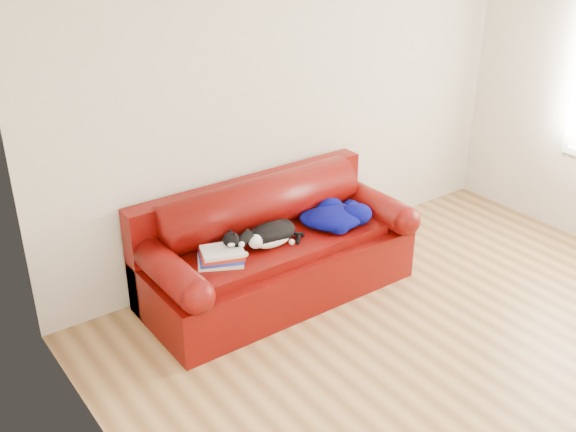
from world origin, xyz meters
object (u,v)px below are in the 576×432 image
sofa_base (277,266)px  cat (271,235)px  blanket (336,216)px  book_stack (221,256)px

sofa_base → cat: bearing=-143.2°
cat → blanket: (0.61, -0.01, -0.01)m
sofa_base → blanket: (0.50, -0.10, 0.34)m
sofa_base → cat: size_ratio=3.50×
cat → blanket: size_ratio=1.08×
book_stack → blanket: (1.04, -0.01, 0.03)m
sofa_base → blanket: bearing=-11.0°
book_stack → cat: cat is taller
sofa_base → blanket: blanket is taller
book_stack → sofa_base: bearing=8.8°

